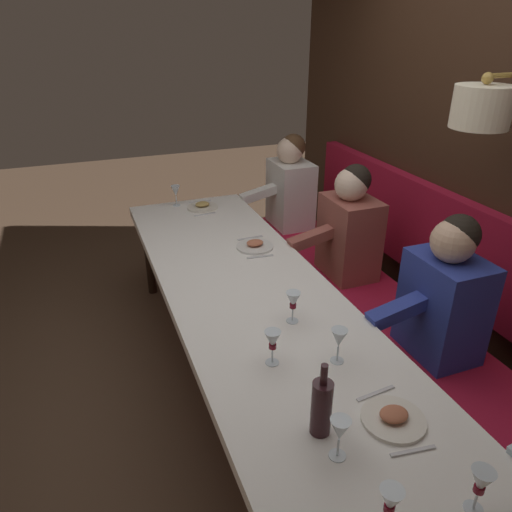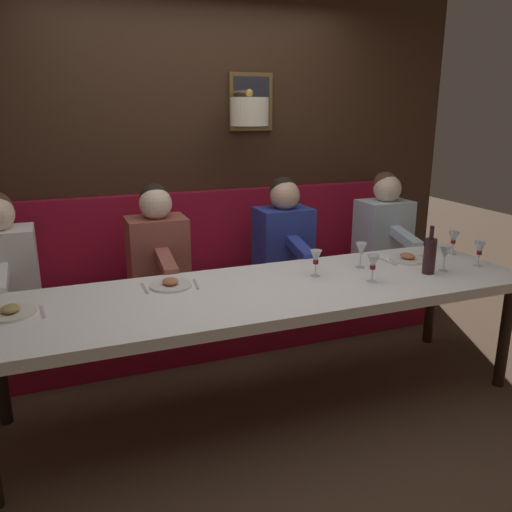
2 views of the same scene
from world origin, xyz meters
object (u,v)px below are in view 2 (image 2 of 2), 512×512
Objects in this scene: wine_glass_1 at (454,238)px; wine_glass_3 at (445,253)px; diner_middle at (157,246)px; diner_nearest at (384,225)px; wine_glass_6 at (316,258)px; wine_glass_2 at (373,263)px; wine_glass_0 at (361,250)px; dining_table at (269,297)px; diner_near at (284,234)px; wine_glass_4 at (480,249)px; diner_far at (2,260)px; wine_bottle at (430,255)px.

wine_glass_1 is 1.00× the size of wine_glass_3.
diner_nearest is at bearing -90.00° from diner_middle.
diner_nearest is 4.82× the size of wine_glass_6.
wine_glass_1 and wine_glass_2 have the same top height.
wine_glass_1 is at bearing -87.21° from wine_glass_0.
wine_glass_0 is (0.14, -0.69, 0.17)m from dining_table.
wine_glass_3 is (-0.11, -1.14, 0.17)m from dining_table.
wine_glass_1 is (-0.70, -0.08, 0.04)m from diner_nearest.
wine_glass_2 is at bearing -173.38° from diner_near.
dining_table is 19.13× the size of wine_glass_1.
diner_nearest is 4.82× the size of wine_glass_0.
wine_glass_2 and wine_glass_6 have the same top height.
wine_glass_6 is at bearing -134.49° from diner_middle.
diner_near is 1.36m from wine_glass_4.
wine_glass_4 is at bearing -177.60° from diner_nearest.
diner_far is (0.00, 0.97, 0.00)m from diner_middle.
diner_middle is 1.37m from wine_glass_0.
wine_glass_2 is at bearing -133.36° from diner_middle.
diner_near is at bearing 33.42° from wine_glass_3.
wine_glass_3 is (-0.99, -2.58, 0.04)m from diner_far.
diner_far is 4.82× the size of wine_glass_4.
wine_glass_2 is 1.00× the size of wine_glass_6.
diner_far is at bearing 90.00° from diner_middle.
wine_glass_4 is at bearing -94.28° from dining_table.
diner_far is at bearing 70.91° from wine_glass_4.
diner_middle is at bearing 46.64° from wine_glass_2.
dining_table is 3.97× the size of diner_near.
diner_middle is 2.13m from wine_glass_4.
diner_nearest reaches higher than wine_glass_2.
diner_far reaches higher than wine_bottle.
wine_bottle is (-1.00, 0.36, 0.04)m from diner_nearest.
wine_glass_0 is at bearing -18.31° from wine_glass_2.
diner_near reaches higher than wine_glass_0.
wine_glass_0 is (-0.74, -0.21, 0.04)m from diner_near.
dining_table is 19.13× the size of wine_glass_2.
diner_middle is at bearing -90.00° from diner_far.
wine_glass_6 is (-0.79, -0.81, 0.04)m from diner_middle.
diner_middle is 4.82× the size of wine_glass_1.
diner_middle is at bearing 90.00° from diner_nearest.
wine_glass_3 is at bearing 131.90° from wine_glass_1.
wine_bottle is (-0.01, 0.40, 0.00)m from wine_glass_4.
dining_table is 1.04m from wine_bottle.
diner_near reaches higher than dining_table.
diner_nearest is 1.00× the size of diner_near.
diner_near is at bearing 15.56° from wine_glass_0.
wine_glass_2 is (-1.01, -1.07, 0.04)m from diner_middle.
diner_near is (0.00, 0.89, 0.00)m from diner_nearest.
wine_glass_0 is at bearing -122.59° from diner_middle.
wine_glass_0 is 0.77m from wine_glass_1.
dining_table is 3.97× the size of diner_middle.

